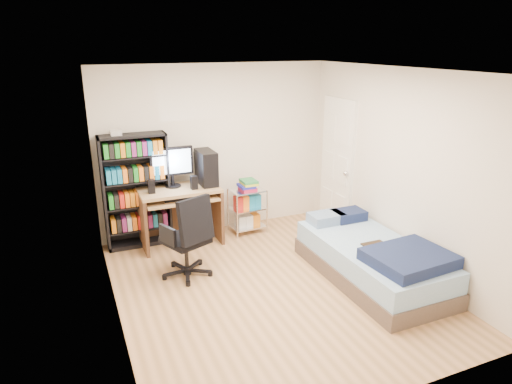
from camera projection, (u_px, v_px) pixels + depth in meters
name	position (u px, v px, depth m)	size (l,w,h in m)	color
room	(272.00, 187.00, 5.05)	(3.58, 4.08, 2.58)	tan
media_shelf	(136.00, 190.00, 6.33)	(0.90, 0.30, 1.67)	black
computer_desk	(186.00, 192.00, 6.47)	(1.11, 0.64, 1.40)	tan
office_chair	(188.00, 251.00, 5.60)	(0.82, 0.82, 1.06)	black
wire_cart	(247.00, 198.00, 6.85)	(0.54, 0.40, 0.83)	silver
bed	(373.00, 260.00, 5.55)	(1.03, 2.06, 0.59)	brown
door	(337.00, 164.00, 6.95)	(0.12, 0.80, 2.00)	white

